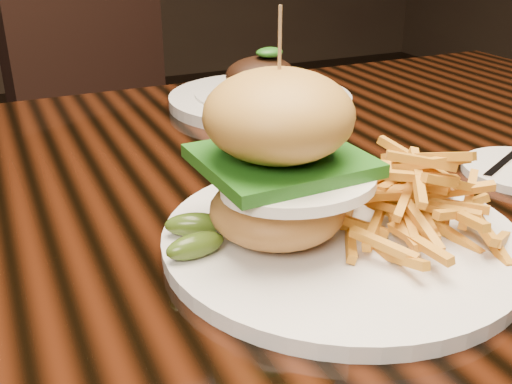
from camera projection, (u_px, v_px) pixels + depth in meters
name	position (u px, v px, depth m)	size (l,w,h in m)	color
dining_table	(237.00, 232.00, 0.75)	(1.60, 0.90, 0.75)	black
burger_plate	(336.00, 190.00, 0.54)	(0.33, 0.33, 0.22)	silver
ramekin	(320.00, 177.00, 0.66)	(0.09, 0.09, 0.04)	silver
far_dish	(260.00, 94.00, 0.98)	(0.30, 0.30, 0.10)	silver
chair_far	(124.00, 126.00, 1.55)	(0.61, 0.61, 0.95)	black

